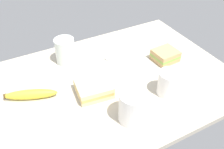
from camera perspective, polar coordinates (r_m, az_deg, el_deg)
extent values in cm
cube|color=#BCB29E|center=(94.43, 0.00, -1.89)|extent=(90.00, 64.00, 2.00)
cylinder|color=white|center=(88.23, 12.69, -1.91)|extent=(7.63, 7.63, 8.76)
cylinder|color=brown|center=(85.81, 13.04, 0.05)|extent=(6.72, 6.72, 0.40)
cylinder|color=white|center=(89.44, 15.94, -1.55)|extent=(2.54, 3.62, 1.20)
cylinder|color=white|center=(77.06, 4.80, -7.31)|extent=(8.87, 8.87, 10.46)
cylinder|color=black|center=(73.73, 4.99, -4.76)|extent=(7.81, 7.81, 0.40)
cylinder|color=white|center=(79.02, 8.72, -5.72)|extent=(1.52, 4.08, 1.20)
cube|color=beige|center=(88.45, -4.12, -3.84)|extent=(12.78, 11.77, 1.60)
cube|color=#D8B259|center=(87.51, -4.16, -3.17)|extent=(12.78, 11.77, 1.20)
cube|color=beige|center=(86.58, -4.20, -2.48)|extent=(12.78, 11.77, 1.60)
cube|color=tan|center=(106.06, 11.81, 3.60)|extent=(9.78, 8.89, 1.60)
cube|color=#8CB24C|center=(105.28, 11.91, 4.22)|extent=(9.78, 8.89, 1.20)
cube|color=tan|center=(104.51, 12.01, 4.85)|extent=(9.78, 8.89, 1.60)
cylinder|color=silver|center=(102.21, -10.51, 5.27)|extent=(7.83, 7.83, 10.31)
cylinder|color=white|center=(103.40, -10.37, 4.27)|extent=(7.04, 7.04, 5.97)
ellipsoid|color=yellow|center=(90.13, -17.80, -4.28)|extent=(17.78, 9.81, 3.44)
cube|color=#4C3819|center=(92.40, -22.92, -4.54)|extent=(1.20, 1.20, 1.20)
ellipsoid|color=silver|center=(105.05, -0.85, 3.87)|extent=(4.31, 3.82, 0.80)
cylinder|color=silver|center=(109.51, 1.04, 5.46)|extent=(8.46, 5.01, 0.70)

